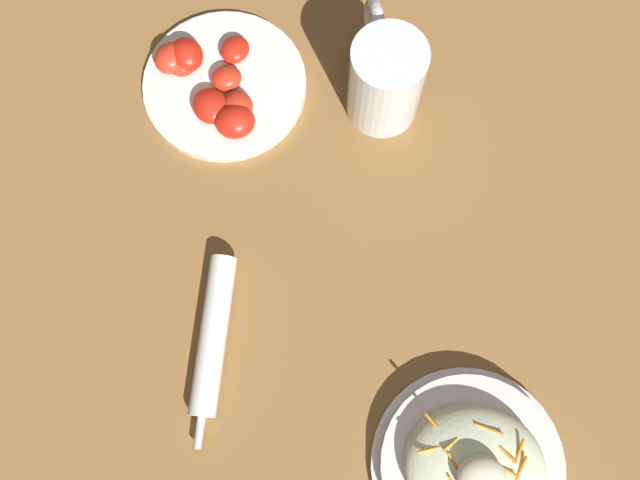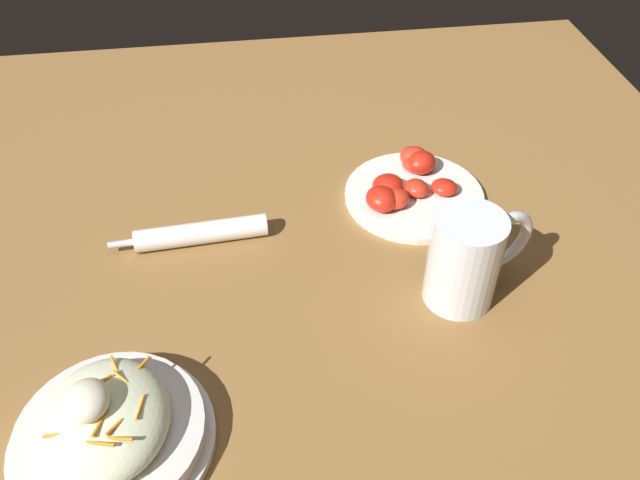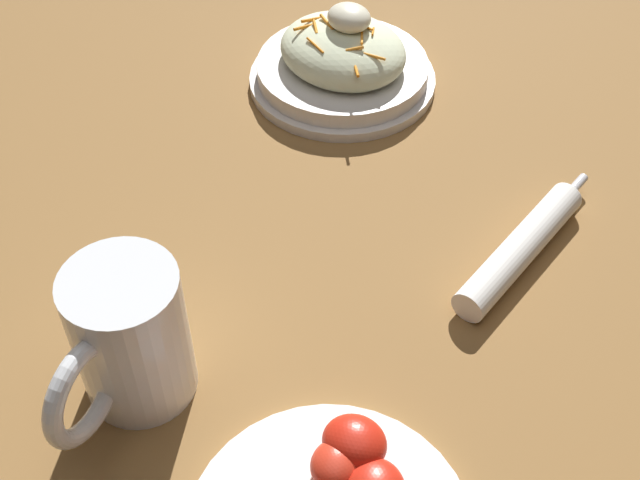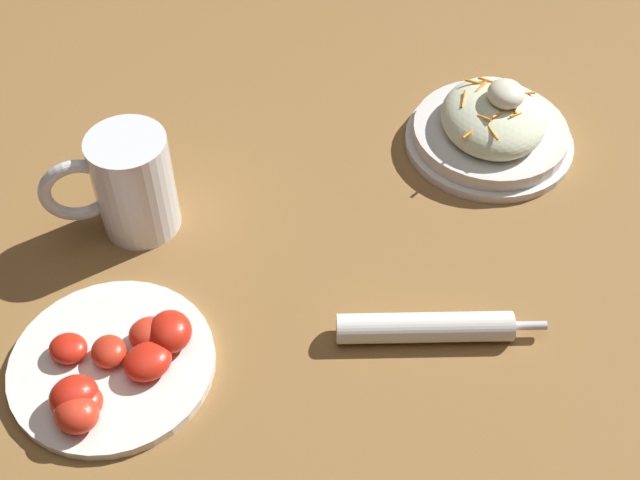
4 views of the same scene
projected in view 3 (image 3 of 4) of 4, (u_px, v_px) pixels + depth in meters
The scene contains 4 objects.
ground_plane at pixel (371, 281), 0.79m from camera, with size 1.43×1.43×0.00m, color olive.
salad_plate at pixel (343, 62), 0.98m from camera, with size 0.22×0.22×0.10m.
beer_mug at pixel (130, 344), 0.67m from camera, with size 0.09×0.15×0.13m.
napkin_roll at pixel (521, 248), 0.80m from camera, with size 0.04×0.22×0.03m.
Camera 3 is at (0.31, -0.41, 0.60)m, focal length 47.47 mm.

